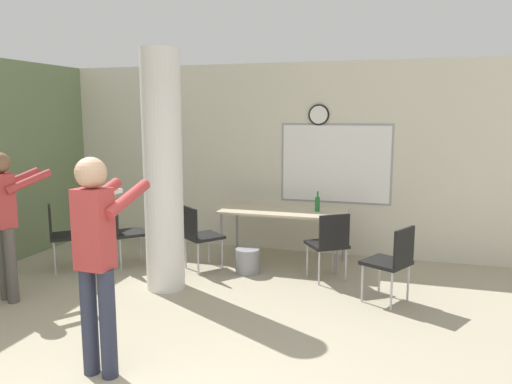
{
  "coord_description": "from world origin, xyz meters",
  "views": [
    {
      "loc": [
        1.77,
        -2.23,
        2.08
      ],
      "look_at": [
        0.2,
        2.99,
        1.21
      ],
      "focal_mm": 35.0,
      "sensor_mm": 36.0,
      "label": 1
    }
  ],
  "objects_px": {
    "bottle_on_table": "(317,204)",
    "chair_table_right": "(329,241)",
    "folding_table": "(284,213)",
    "chair_table_left": "(199,233)",
    "person_watching_back": "(6,215)",
    "chair_mid_room": "(392,259)",
    "person_playing_front": "(97,249)",
    "chair_by_left_wall": "(62,232)",
    "chair_near_pillar": "(124,229)"
  },
  "relations": [
    {
      "from": "bottle_on_table",
      "to": "chair_table_right",
      "type": "distance_m",
      "value": 0.79
    },
    {
      "from": "chair_table_left",
      "to": "person_playing_front",
      "type": "xyz_separation_m",
      "value": [
        0.31,
        -2.7,
        0.52
      ]
    },
    {
      "from": "chair_table_right",
      "to": "chair_near_pillar",
      "type": "distance_m",
      "value": 2.78
    },
    {
      "from": "person_watching_back",
      "to": "person_playing_front",
      "type": "xyz_separation_m",
      "value": [
        1.9,
        -1.09,
        0.05
      ]
    },
    {
      "from": "bottle_on_table",
      "to": "person_playing_front",
      "type": "relative_size",
      "value": 0.16
    },
    {
      "from": "chair_table_right",
      "to": "chair_mid_room",
      "type": "bearing_deg",
      "value": -35.54
    },
    {
      "from": "chair_by_left_wall",
      "to": "person_playing_front",
      "type": "xyz_separation_m",
      "value": [
        2.08,
        -2.21,
        0.52
      ]
    },
    {
      "from": "folding_table",
      "to": "person_watching_back",
      "type": "height_order",
      "value": "person_watching_back"
    },
    {
      "from": "bottle_on_table",
      "to": "person_playing_front",
      "type": "height_order",
      "value": "person_playing_front"
    },
    {
      "from": "person_watching_back",
      "to": "folding_table",
      "type": "bearing_deg",
      "value": 41.46
    },
    {
      "from": "person_watching_back",
      "to": "chair_near_pillar",
      "type": "bearing_deg",
      "value": 70.38
    },
    {
      "from": "folding_table",
      "to": "chair_table_right",
      "type": "bearing_deg",
      "value": -39.99
    },
    {
      "from": "chair_by_left_wall",
      "to": "chair_mid_room",
      "type": "relative_size",
      "value": 1.0
    },
    {
      "from": "chair_by_left_wall",
      "to": "chair_mid_room",
      "type": "bearing_deg",
      "value": -0.02
    },
    {
      "from": "chair_table_left",
      "to": "person_watching_back",
      "type": "bearing_deg",
      "value": -134.7
    },
    {
      "from": "chair_mid_room",
      "to": "person_playing_front",
      "type": "distance_m",
      "value": 3.14
    },
    {
      "from": "person_watching_back",
      "to": "person_playing_front",
      "type": "relative_size",
      "value": 0.95
    },
    {
      "from": "folding_table",
      "to": "chair_near_pillar",
      "type": "distance_m",
      "value": 2.19
    },
    {
      "from": "chair_table_right",
      "to": "chair_table_left",
      "type": "bearing_deg",
      "value": -177.92
    },
    {
      "from": "bottle_on_table",
      "to": "chair_table_left",
      "type": "height_order",
      "value": "bottle_on_table"
    },
    {
      "from": "person_playing_front",
      "to": "bottle_on_table",
      "type": "bearing_deg",
      "value": 71.56
    },
    {
      "from": "person_playing_front",
      "to": "chair_near_pillar",
      "type": "bearing_deg",
      "value": 117.74
    },
    {
      "from": "bottle_on_table",
      "to": "person_watching_back",
      "type": "xyz_separation_m",
      "value": [
        -3.04,
        -2.32,
        0.13
      ]
    },
    {
      "from": "chair_near_pillar",
      "to": "person_watching_back",
      "type": "height_order",
      "value": "person_watching_back"
    },
    {
      "from": "chair_near_pillar",
      "to": "person_playing_front",
      "type": "distance_m",
      "value": 2.98
    },
    {
      "from": "folding_table",
      "to": "chair_table_left",
      "type": "bearing_deg",
      "value": -145.78
    },
    {
      "from": "folding_table",
      "to": "chair_table_left",
      "type": "xyz_separation_m",
      "value": [
        -0.99,
        -0.67,
        -0.19
      ]
    },
    {
      "from": "chair_near_pillar",
      "to": "person_watching_back",
      "type": "bearing_deg",
      "value": -109.62
    },
    {
      "from": "chair_near_pillar",
      "to": "person_playing_front",
      "type": "relative_size",
      "value": 0.5
    },
    {
      "from": "bottle_on_table",
      "to": "person_playing_front",
      "type": "xyz_separation_m",
      "value": [
        -1.14,
        -3.42,
        0.18
      ]
    },
    {
      "from": "chair_near_pillar",
      "to": "chair_table_left",
      "type": "xyz_separation_m",
      "value": [
        1.05,
        0.1,
        0.0
      ]
    },
    {
      "from": "chair_near_pillar",
      "to": "chair_table_left",
      "type": "relative_size",
      "value": 1.0
    },
    {
      "from": "chair_near_pillar",
      "to": "person_playing_front",
      "type": "height_order",
      "value": "person_playing_front"
    },
    {
      "from": "chair_table_left",
      "to": "person_playing_front",
      "type": "height_order",
      "value": "person_playing_front"
    },
    {
      "from": "chair_table_left",
      "to": "folding_table",
      "type": "bearing_deg",
      "value": 34.22
    },
    {
      "from": "chair_table_right",
      "to": "chair_table_left",
      "type": "height_order",
      "value": "same"
    },
    {
      "from": "chair_by_left_wall",
      "to": "person_watching_back",
      "type": "height_order",
      "value": "person_watching_back"
    },
    {
      "from": "folding_table",
      "to": "chair_mid_room",
      "type": "distance_m",
      "value": 1.9
    },
    {
      "from": "chair_mid_room",
      "to": "person_playing_front",
      "type": "height_order",
      "value": "person_playing_front"
    },
    {
      "from": "chair_near_pillar",
      "to": "folding_table",
      "type": "bearing_deg",
      "value": 20.8
    },
    {
      "from": "chair_table_right",
      "to": "person_playing_front",
      "type": "distance_m",
      "value": 3.14
    },
    {
      "from": "chair_table_left",
      "to": "chair_table_right",
      "type": "bearing_deg",
      "value": 2.08
    },
    {
      "from": "folding_table",
      "to": "chair_mid_room",
      "type": "xyz_separation_m",
      "value": [
        1.5,
        -1.16,
        -0.19
      ]
    },
    {
      "from": "chair_mid_room",
      "to": "folding_table",
      "type": "bearing_deg",
      "value": 142.23
    },
    {
      "from": "chair_by_left_wall",
      "to": "person_playing_front",
      "type": "bearing_deg",
      "value": -46.73
    },
    {
      "from": "folding_table",
      "to": "chair_table_left",
      "type": "distance_m",
      "value": 1.21
    },
    {
      "from": "folding_table",
      "to": "bottle_on_table",
      "type": "bearing_deg",
      "value": 5.79
    },
    {
      "from": "chair_table_right",
      "to": "chair_by_left_wall",
      "type": "xyz_separation_m",
      "value": [
        -3.49,
        -0.55,
        0.0
      ]
    },
    {
      "from": "folding_table",
      "to": "bottle_on_table",
      "type": "height_order",
      "value": "bottle_on_table"
    },
    {
      "from": "chair_table_right",
      "to": "person_watching_back",
      "type": "bearing_deg",
      "value": -153.27
    }
  ]
}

